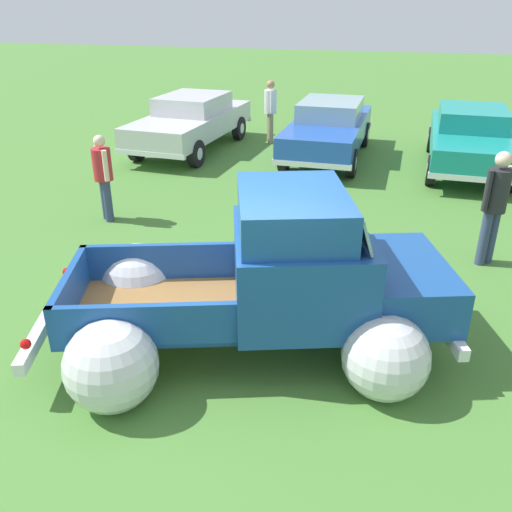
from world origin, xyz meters
name	(u,v)px	position (x,y,z in m)	size (l,w,h in m)	color
ground_plane	(243,345)	(0.00, 0.00, 0.00)	(80.00, 80.00, 0.00)	#477A33
vintage_pickup_truck	(276,289)	(0.37, 0.12, 0.76)	(4.99, 3.79, 1.96)	black
show_car_0	(191,120)	(-3.97, 8.55, 0.78)	(2.11, 4.79, 1.43)	black
show_car_1	(329,127)	(-0.27, 8.65, 0.78)	(1.85, 4.69, 1.43)	black
show_car_2	(470,137)	(3.12, 8.52, 0.78)	(1.91, 4.73, 1.43)	black
spectator_0	(270,108)	(-2.09, 9.79, 0.99)	(0.45, 0.52, 1.72)	gray
spectator_1	(495,201)	(3.02, 3.14, 1.02)	(0.48, 0.48, 1.78)	navy
spectator_2	(103,173)	(-3.59, 3.23, 0.90)	(0.48, 0.48, 1.59)	navy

